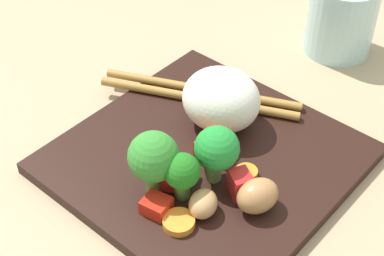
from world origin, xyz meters
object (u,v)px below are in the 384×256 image
object	(u,v)px
broccoli_floret_0	(182,173)
carrot_slice_0	(179,222)
chopstick_pair	(200,94)
rice_mound	(221,99)
drinking_glass	(341,18)
square_plate	(205,159)

from	to	relation	value
broccoli_floret_0	carrot_slice_0	distance (cm)	3.99
chopstick_pair	rice_mound	bearing A→B (deg)	132.05
carrot_slice_0	chopstick_pair	size ratio (longest dim) A/B	0.13
drinking_glass	carrot_slice_0	bearing A→B (deg)	94.44
carrot_slice_0	chopstick_pair	world-z (taller)	chopstick_pair
rice_mound	carrot_slice_0	world-z (taller)	rice_mound
chopstick_pair	drinking_glass	size ratio (longest dim) A/B	2.41
broccoli_floret_0	chopstick_pair	bearing A→B (deg)	-58.91
square_plate	rice_mound	size ratio (longest dim) A/B	3.21
carrot_slice_0	drinking_glass	world-z (taller)	drinking_glass
drinking_glass	broccoli_floret_0	bearing A→B (deg)	91.92
broccoli_floret_0	carrot_slice_0	world-z (taller)	broccoli_floret_0
broccoli_floret_0	drinking_glass	size ratio (longest dim) A/B	0.59
square_plate	broccoli_floret_0	bearing A→B (deg)	106.77
broccoli_floret_0	chopstick_pair	distance (cm)	14.22
rice_mound	chopstick_pair	world-z (taller)	rice_mound
rice_mound	drinking_glass	distance (cm)	20.52
broccoli_floret_0	drinking_glass	bearing A→B (deg)	-88.08
square_plate	carrot_slice_0	world-z (taller)	carrot_slice_0
chopstick_pair	drinking_glass	bearing A→B (deg)	-130.06
square_plate	rice_mound	world-z (taller)	rice_mound
rice_mound	carrot_slice_0	distance (cm)	13.49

